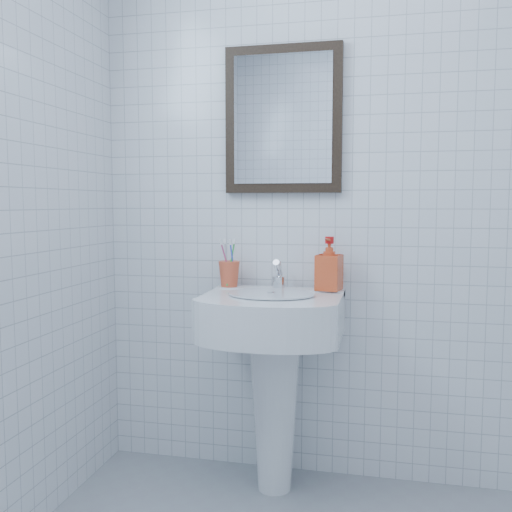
# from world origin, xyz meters

# --- Properties ---
(wall_back) EXTENTS (2.20, 0.02, 2.50)m
(wall_back) POSITION_xyz_m (0.00, 1.20, 1.25)
(wall_back) COLOR white
(wall_back) RESTS_ON ground
(washbasin) EXTENTS (0.55, 0.40, 0.84)m
(washbasin) POSITION_xyz_m (-0.29, 0.99, 0.57)
(washbasin) COLOR white
(washbasin) RESTS_ON ground
(faucet) EXTENTS (0.05, 0.11, 0.13)m
(faucet) POSITION_xyz_m (-0.29, 1.09, 0.89)
(faucet) COLOR silver
(faucet) RESTS_ON washbasin
(toothbrush_cup) EXTENTS (0.12, 0.12, 0.11)m
(toothbrush_cup) POSITION_xyz_m (-0.51, 1.11, 0.89)
(toothbrush_cup) COLOR #D54E2E
(toothbrush_cup) RESTS_ON washbasin
(soap_dispenser) EXTENTS (0.12, 0.12, 0.22)m
(soap_dispenser) POSITION_xyz_m (-0.08, 1.10, 0.95)
(soap_dispenser) COLOR red
(soap_dispenser) RESTS_ON washbasin
(wall_mirror) EXTENTS (0.50, 0.04, 0.62)m
(wall_mirror) POSITION_xyz_m (-0.29, 1.18, 1.55)
(wall_mirror) COLOR black
(wall_mirror) RESTS_ON wall_back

